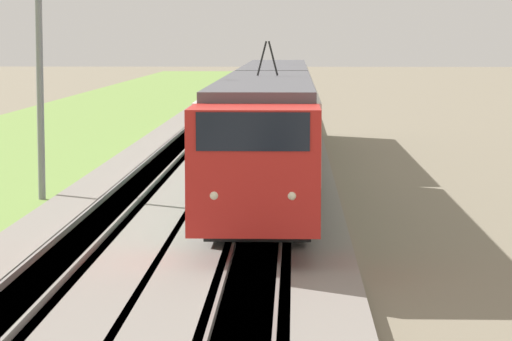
% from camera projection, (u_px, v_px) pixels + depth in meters
% --- Properties ---
extents(ballast_main, '(240.00, 4.40, 0.30)m').
position_uv_depth(ballast_main, '(178.00, 151.00, 52.87)').
color(ballast_main, gray).
rests_on(ballast_main, ground).
extents(ballast_adjacent, '(240.00, 4.40, 0.30)m').
position_uv_depth(ballast_adjacent, '(275.00, 151.00, 52.73)').
color(ballast_adjacent, gray).
rests_on(ballast_adjacent, ground).
extents(track_main, '(240.00, 1.57, 0.45)m').
position_uv_depth(track_main, '(178.00, 150.00, 52.87)').
color(track_main, '#4C4238').
rests_on(track_main, ground).
extents(track_adjacent, '(240.00, 1.57, 0.45)m').
position_uv_depth(track_adjacent, '(275.00, 151.00, 52.73)').
color(track_adjacent, '#4C4238').
rests_on(track_adjacent, ground).
extents(grass_verge, '(240.00, 13.29, 0.12)m').
position_uv_depth(grass_verge, '(19.00, 152.00, 53.10)').
color(grass_verge, olive).
rests_on(grass_verge, ground).
extents(passenger_train, '(38.82, 2.92, 4.98)m').
position_uv_depth(passenger_train, '(271.00, 113.00, 44.20)').
color(passenger_train, red).
rests_on(passenger_train, ground).
extents(catenary_mast_mid, '(0.22, 2.56, 8.07)m').
position_uv_depth(catenary_mast_mid, '(42.00, 68.00, 36.92)').
color(catenary_mast_mid, slate).
rests_on(catenary_mast_mid, ground).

